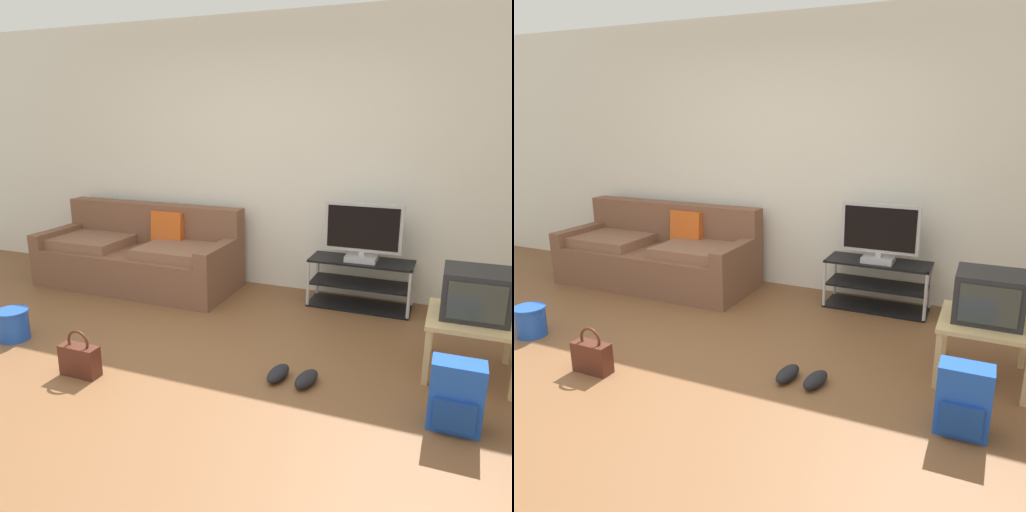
% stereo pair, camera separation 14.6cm
% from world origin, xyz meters
% --- Properties ---
extents(ground_plane, '(9.00, 9.80, 0.02)m').
position_xyz_m(ground_plane, '(0.00, 0.00, -0.01)').
color(ground_plane, brown).
extents(wall_back, '(9.00, 0.10, 2.70)m').
position_xyz_m(wall_back, '(0.00, 2.45, 1.35)').
color(wall_back, silver).
rests_on(wall_back, ground_plane).
extents(couch, '(2.10, 0.87, 0.83)m').
position_xyz_m(couch, '(-1.37, 1.91, 0.31)').
color(couch, brown).
rests_on(couch, ground_plane).
extents(tv_stand, '(0.95, 0.38, 0.46)m').
position_xyz_m(tv_stand, '(0.93, 2.12, 0.23)').
color(tv_stand, black).
rests_on(tv_stand, ground_plane).
extents(flat_tv, '(0.70, 0.22, 0.54)m').
position_xyz_m(flat_tv, '(0.93, 2.09, 0.72)').
color(flat_tv, '#B2B2B7').
rests_on(flat_tv, tv_stand).
extents(side_table, '(0.59, 0.59, 0.43)m').
position_xyz_m(side_table, '(1.88, 1.11, 0.37)').
color(side_table, tan).
rests_on(side_table, ground_plane).
extents(crt_tv, '(0.43, 0.39, 0.33)m').
position_xyz_m(crt_tv, '(1.88, 1.13, 0.59)').
color(crt_tv, '#232326').
rests_on(crt_tv, side_table).
extents(backpack, '(0.29, 0.24, 0.42)m').
position_xyz_m(backpack, '(1.80, 0.39, 0.20)').
color(backpack, blue).
rests_on(backpack, ground_plane).
extents(handbag, '(0.28, 0.11, 0.34)m').
position_xyz_m(handbag, '(-0.62, 0.08, 0.12)').
color(handbag, '#4C2319').
rests_on(handbag, ground_plane).
extents(cleaning_bucket, '(0.25, 0.25, 0.25)m').
position_xyz_m(cleaning_bucket, '(-1.53, 0.35, 0.13)').
color(cleaning_bucket, blue).
rests_on(cleaning_bucket, ground_plane).
extents(sneakers_pair, '(0.36, 0.27, 0.09)m').
position_xyz_m(sneakers_pair, '(0.78, 0.54, 0.04)').
color(sneakers_pair, black).
rests_on(sneakers_pair, ground_plane).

